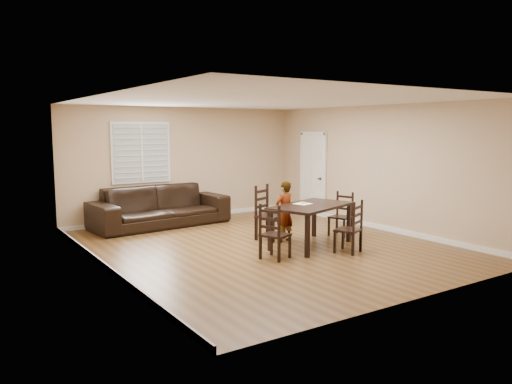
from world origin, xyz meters
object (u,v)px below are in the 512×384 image
at_px(chair_right, 343,215).
at_px(donut, 303,203).
at_px(chair_near, 265,214).
at_px(child, 284,212).
at_px(dining_table, 311,209).
at_px(chair_left, 272,235).
at_px(chair_far, 354,229).
at_px(sofa, 160,206).

relative_size(chair_right, donut, 9.72).
height_order(chair_near, child, child).
distance_m(chair_right, donut, 1.32).
xyz_separation_m(dining_table, chair_left, (-1.20, -0.42, -0.27)).
bearing_deg(child, chair_near, -77.58).
xyz_separation_m(chair_far, child, (-0.49, 1.40, 0.17)).
xyz_separation_m(dining_table, sofa, (-1.60, 3.39, -0.25)).
relative_size(chair_near, chair_far, 1.15).
xyz_separation_m(chair_left, sofa, (-0.40, 3.81, 0.02)).
distance_m(chair_near, sofa, 2.68).
distance_m(chair_near, child, 0.48).
distance_m(chair_near, chair_right, 1.67).
relative_size(chair_right, sofa, 0.29).
bearing_deg(chair_left, dining_table, -92.84).
height_order(chair_far, sofa, chair_far).
relative_size(chair_far, sofa, 0.31).
distance_m(chair_left, child, 1.42).
bearing_deg(sofa, chair_left, -89.35).
bearing_deg(sofa, donut, -69.45).
distance_m(dining_table, chair_left, 1.30).
bearing_deg(chair_near, chair_left, -143.85).
bearing_deg(chair_far, chair_left, -39.39).
bearing_deg(chair_left, chair_far, -127.44).
relative_size(chair_near, chair_right, 1.20).
xyz_separation_m(chair_left, child, (1.00, 0.99, 0.16)).
bearing_deg(child, sofa, -71.35).
height_order(chair_near, donut, chair_near).
height_order(chair_near, chair_left, chair_near).
height_order(dining_table, chair_near, chair_near).
relative_size(chair_near, sofa, 0.35).
bearing_deg(chair_right, dining_table, -89.16).
height_order(chair_right, donut, chair_right).
relative_size(dining_table, chair_right, 2.10).
distance_m(child, sofa, 3.15).
bearing_deg(sofa, dining_table, -70.12).
height_order(child, sofa, child).
distance_m(dining_table, child, 0.62).
distance_m(chair_far, chair_left, 1.55).
bearing_deg(chair_near, dining_table, -93.96).
bearing_deg(donut, sofa, 115.93).
height_order(chair_far, chair_right, chair_far).
relative_size(dining_table, sofa, 0.62).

